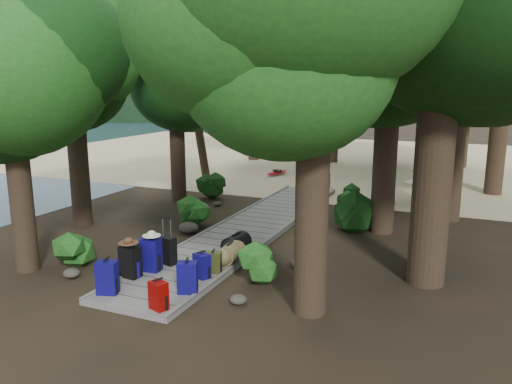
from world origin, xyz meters
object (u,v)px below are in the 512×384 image
at_px(backpack_left_c, 150,253).
at_px(lone_suitcase_on_sand, 325,181).
at_px(duffel_right_khaki, 230,253).
at_px(backpack_left_a, 107,276).
at_px(backpack_right_a, 158,294).
at_px(duffel_right_black, 236,243).
at_px(suitcase_on_boardwalk, 168,250).
at_px(backpack_left_b, 130,260).
at_px(backpack_right_b, 187,276).
at_px(backpack_right_d, 214,261).
at_px(kayak, 277,172).
at_px(backpack_right_c, 202,264).
at_px(sun_lounger, 418,178).

xyz_separation_m(backpack_left_c, lone_suitcase_on_sand, (0.99, 10.94, -0.21)).
height_order(duffel_right_khaki, lone_suitcase_on_sand, lone_suitcase_on_sand).
height_order(backpack_left_a, backpack_right_a, backpack_left_a).
distance_m(duffel_right_black, suitcase_on_boardwalk, 1.75).
height_order(backpack_left_b, backpack_right_b, backpack_left_b).
bearing_deg(lone_suitcase_on_sand, backpack_right_b, -89.30).
bearing_deg(duffel_right_black, backpack_left_c, -117.24).
xyz_separation_m(backpack_right_d, suitcase_on_boardwalk, (-1.23, 0.06, 0.07)).
bearing_deg(kayak, backpack_right_c, -61.83).
distance_m(duffel_right_khaki, sun_lounger, 12.24).
bearing_deg(backpack_left_a, backpack_right_c, 30.10).
xyz_separation_m(backpack_left_b, kayak, (-1.71, 13.42, -0.32)).
xyz_separation_m(backpack_left_c, backpack_right_c, (1.26, 0.08, -0.11)).
height_order(duffel_right_khaki, duffel_right_black, duffel_right_black).
height_order(backpack_left_c, kayak, backpack_left_c).
bearing_deg(backpack_left_c, backpack_right_b, -34.04).
relative_size(backpack_right_d, duffel_right_khaki, 0.79).
bearing_deg(backpack_right_d, kayak, 89.43).
relative_size(backpack_right_b, backpack_right_c, 1.19).
bearing_deg(backpack_left_a, duffel_right_khaki, 42.78).
relative_size(backpack_left_c, backpack_right_a, 1.37).
bearing_deg(suitcase_on_boardwalk, backpack_left_a, -77.13).
relative_size(backpack_right_a, suitcase_on_boardwalk, 0.92).
distance_m(backpack_left_b, backpack_left_c, 0.53).
bearing_deg(duffel_right_khaki, backpack_right_c, -101.20).
relative_size(backpack_left_b, backpack_right_a, 1.29).
relative_size(backpack_right_d, suitcase_on_boardwalk, 0.79).
bearing_deg(backpack_left_b, backpack_right_a, -31.94).
bearing_deg(backpack_right_b, sun_lounger, 54.32).
bearing_deg(backpack_right_a, backpack_left_a, -169.33).
distance_m(backpack_left_b, backpack_right_c, 1.54).
bearing_deg(backpack_left_c, suitcase_on_boardwalk, 71.20).
bearing_deg(backpack_left_b, lone_suitcase_on_sand, 89.24).
relative_size(backpack_right_c, duffel_right_black, 0.81).
relative_size(backpack_left_c, suitcase_on_boardwalk, 1.26).
xyz_separation_m(backpack_left_a, backpack_right_b, (1.43, 0.67, -0.02)).
bearing_deg(kayak, sun_lounger, 15.44).
distance_m(duffel_right_black, sun_lounger, 11.64).
bearing_deg(suitcase_on_boardwalk, duffel_right_black, 67.90).
relative_size(duffel_right_khaki, kayak, 0.21).
height_order(backpack_left_a, backpack_left_c, backpack_left_c).
xyz_separation_m(backpack_right_b, backpack_right_d, (-0.04, 1.18, -0.09)).
bearing_deg(backpack_right_c, backpack_left_a, -106.34).
bearing_deg(suitcase_on_boardwalk, backpack_right_b, -26.57).
distance_m(backpack_left_a, duffel_right_black, 3.50).
bearing_deg(duffel_right_black, backpack_left_b, -114.58).
bearing_deg(backpack_left_b, duffel_right_khaki, 52.30).
distance_m(backpack_left_a, backpack_left_b, 0.91).
bearing_deg(kayak, suitcase_on_boardwalk, -66.43).
height_order(backpack_right_a, suitcase_on_boardwalk, suitcase_on_boardwalk).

